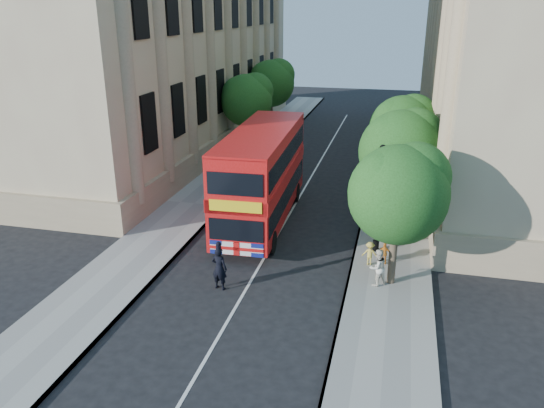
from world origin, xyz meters
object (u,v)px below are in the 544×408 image
Objects in this scene: double_decker_bus at (262,174)px; police_constable at (219,268)px; box_van at (266,157)px; woman_pedestrian at (378,267)px; lamp_post at (379,203)px.

double_decker_bus reaches higher than police_constable.
double_decker_bus is at bearing -73.86° from box_van.
police_constable is (1.84, -15.02, -0.58)m from box_van.
woman_pedestrian is (6.31, 1.64, -0.01)m from police_constable.
box_van is (-1.69, 7.54, -1.23)m from double_decker_bus.
police_constable is (0.15, -7.49, -1.80)m from double_decker_bus.
double_decker_bus is at bearing 158.21° from lamp_post.
lamp_post is at bearing -48.21° from box_van.
lamp_post is 8.02m from police_constable.
box_van is 3.44× the size of woman_pedestrian.
box_van reaches higher than police_constable.
lamp_post reaches higher than box_van.
lamp_post is 3.73m from woman_pedestrian.
lamp_post is at bearing -24.09° from double_decker_bus.
lamp_post reaches higher than double_decker_bus.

